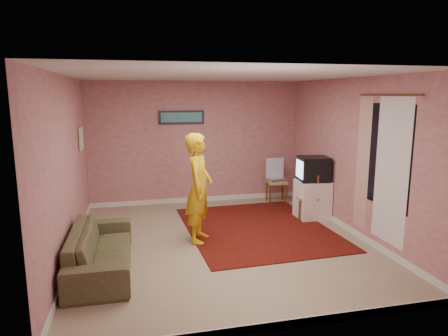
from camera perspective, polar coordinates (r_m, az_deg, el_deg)
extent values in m
plane|color=tan|center=(6.50, -0.32, -10.50)|extent=(5.00, 5.00, 0.00)
cube|color=#C58286|center=(8.58, -4.05, 3.61)|extent=(4.50, 0.02, 2.60)
cube|color=#C58286|center=(3.81, 8.06, -5.32)|extent=(4.50, 0.02, 2.60)
cube|color=#C58286|center=(6.07, -21.53, 0.00)|extent=(0.02, 5.00, 2.60)
cube|color=#C58286|center=(6.99, 17.95, 1.54)|extent=(0.02, 5.00, 2.60)
cube|color=silver|center=(6.07, -0.35, 13.06)|extent=(4.50, 5.00, 0.02)
cube|color=silver|center=(8.81, -3.93, -4.49)|extent=(4.50, 0.02, 0.10)
cube|color=silver|center=(4.33, 7.55, -21.41)|extent=(4.50, 0.02, 0.10)
cube|color=silver|center=(6.40, -20.67, -11.06)|extent=(0.02, 5.00, 0.10)
cube|color=silver|center=(7.28, 17.32, -8.23)|extent=(0.02, 5.00, 0.10)
cube|color=black|center=(6.23, 22.22, 1.60)|extent=(0.01, 1.10, 1.50)
cube|color=white|center=(6.13, 22.79, -0.47)|extent=(0.01, 0.75, 2.10)
cube|color=beige|center=(6.69, 19.20, 0.64)|extent=(0.01, 0.35, 2.10)
cylinder|color=brown|center=(6.14, 22.45, 9.64)|extent=(0.02, 1.40, 0.02)
cube|color=#151E3A|center=(8.46, -6.08, 7.22)|extent=(0.95, 0.03, 0.28)
cube|color=teal|center=(8.44, -6.07, 7.21)|extent=(0.86, 0.01, 0.20)
cube|color=beige|center=(7.60, -19.74, 4.02)|extent=(0.03, 0.38, 0.42)
cube|color=silver|center=(7.60, -19.59, 4.02)|extent=(0.01, 0.30, 0.34)
cube|color=black|center=(7.13, 4.74, -8.52)|extent=(2.51, 3.08, 0.02)
cube|color=white|center=(7.76, 12.49, -4.41)|extent=(0.57, 0.52, 0.73)
cube|color=black|center=(7.63, 12.67, -0.11)|extent=(0.58, 0.53, 0.46)
cube|color=#8CB2F2|center=(7.55, 10.76, -0.16)|extent=(0.06, 0.38, 0.32)
cube|color=tan|center=(8.73, 7.53, -2.01)|extent=(0.46, 0.44, 0.05)
cube|color=brown|center=(8.69, 7.57, -0.48)|extent=(0.42, 0.09, 0.48)
cube|color=#B8B7BD|center=(8.72, 7.54, -1.64)|extent=(0.43, 0.34, 0.07)
cube|color=#88B5DF|center=(8.81, 7.26, 0.08)|extent=(0.40, 0.05, 0.42)
cube|color=tan|center=(7.67, 11.82, -4.11)|extent=(0.48, 0.49, 0.05)
cube|color=brown|center=(7.61, 11.88, -2.46)|extent=(0.15, 0.39, 0.45)
cube|color=white|center=(7.66, 11.83, -3.78)|extent=(0.23, 0.17, 0.04)
imported|color=brown|center=(5.71, -17.15, -10.96)|extent=(0.79, 1.98, 0.58)
imported|color=gold|center=(6.31, -3.60, -2.88)|extent=(0.61, 0.74, 1.74)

